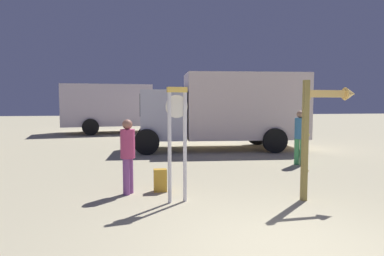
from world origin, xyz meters
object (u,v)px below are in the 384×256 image
at_px(box_truck_near, 228,108).
at_px(standing_clock, 177,132).
at_px(backpack, 160,180).
at_px(arrow_sign, 323,119).
at_px(person_distant, 300,135).
at_px(person_near_clock, 128,153).
at_px(box_truck_far, 122,106).

bearing_deg(box_truck_near, standing_clock, -112.09).
distance_m(standing_clock, backpack, 1.39).
xyz_separation_m(arrow_sign, backpack, (-3.05, 1.08, -1.34)).
relative_size(person_distant, box_truck_near, 0.24).
xyz_separation_m(standing_clock, backpack, (-0.27, 0.82, -1.09)).
bearing_deg(backpack, person_distant, 29.05).
xyz_separation_m(standing_clock, box_truck_near, (2.78, 6.85, 0.27)).
distance_m(arrow_sign, backpack, 3.50).
relative_size(person_near_clock, box_truck_near, 0.23).
height_order(standing_clock, box_truck_far, box_truck_far).
height_order(standing_clock, person_distant, standing_clock).
relative_size(arrow_sign, box_truck_far, 0.31).
bearing_deg(backpack, person_near_clock, -171.49).
distance_m(person_near_clock, person_distant, 5.54).
bearing_deg(box_truck_far, box_truck_near, -60.64).
distance_m(standing_clock, arrow_sign, 2.80).
relative_size(arrow_sign, box_truck_near, 0.35).
distance_m(box_truck_near, box_truck_far, 8.91).
height_order(backpack, person_distant, person_distant).
relative_size(standing_clock, box_truck_far, 0.29).
bearing_deg(person_near_clock, backpack, 8.51).
relative_size(arrow_sign, person_distant, 1.43).
bearing_deg(person_near_clock, box_truck_near, 58.80).
xyz_separation_m(arrow_sign, box_truck_far, (-4.37, 14.87, -0.01)).
xyz_separation_m(backpack, box_truck_near, (3.05, 6.03, 1.37)).
distance_m(person_distant, box_truck_far, 12.73).
distance_m(backpack, box_truck_near, 6.89).
relative_size(person_near_clock, person_distant, 0.95).
height_order(person_distant, box_truck_near, box_truck_near).
height_order(standing_clock, person_near_clock, standing_clock).
bearing_deg(standing_clock, arrow_sign, -5.31).
relative_size(backpack, box_truck_near, 0.07).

